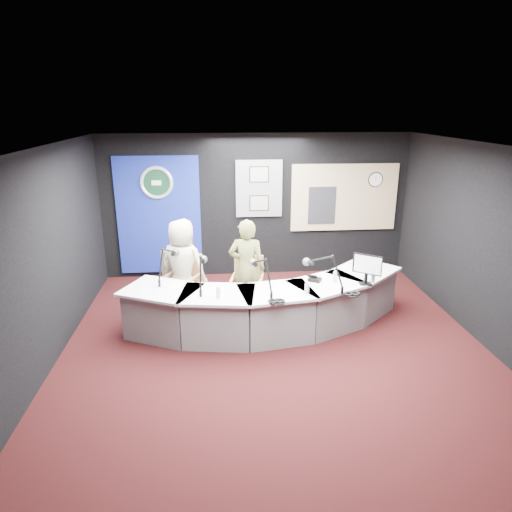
{
  "coord_description": "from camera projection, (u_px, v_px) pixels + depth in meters",
  "views": [
    {
      "loc": [
        -0.78,
        -5.79,
        3.3
      ],
      "look_at": [
        -0.2,
        0.8,
        1.1
      ],
      "focal_mm": 32.0,
      "sensor_mm": 36.0,
      "label": 1
    }
  ],
  "objects": [
    {
      "name": "boom_mic_c",
      "position": [
        262.0,
        272.0,
        6.46
      ],
      "size": [
        0.33,
        0.7,
        0.6
      ],
      "primitive_type": null,
      "color": "black",
      "rests_on": "broadcast_desk"
    },
    {
      "name": "desk_phone",
      "position": [
        315.0,
        279.0,
        6.93
      ],
      "size": [
        0.23,
        0.22,
        0.05
      ],
      "primitive_type": "cube",
      "rotation": [
        0.0,
        0.0,
        -0.52
      ],
      "color": "black",
      "rests_on": "broadcast_desk"
    },
    {
      "name": "person_man",
      "position": [
        183.0,
        266.0,
        7.45
      ],
      "size": [
        0.9,
        0.75,
        1.58
      ],
      "primitive_type": "imported",
      "rotation": [
        0.0,
        0.0,
        2.76
      ],
      "color": "beige",
      "rests_on": "ground"
    },
    {
      "name": "ground",
      "position": [
        275.0,
        345.0,
        6.58
      ],
      "size": [
        6.0,
        6.0,
        0.0
      ],
      "primitive_type": "plane",
      "color": "black",
      "rests_on": "ground"
    },
    {
      "name": "wall_left",
      "position": [
        46.0,
        259.0,
        5.89
      ],
      "size": [
        0.02,
        6.0,
        2.8
      ],
      "primitive_type": "cube",
      "color": "black",
      "rests_on": "ground"
    },
    {
      "name": "wall_back",
      "position": [
        256.0,
        206.0,
        8.97
      ],
      "size": [
        6.0,
        0.02,
        2.8
      ],
      "primitive_type": "cube",
      "color": "black",
      "rests_on": "ground"
    },
    {
      "name": "notepad",
      "position": [
        214.0,
        292.0,
        6.53
      ],
      "size": [
        0.34,
        0.38,
        0.0
      ],
      "primitive_type": "cube",
      "rotation": [
        0.0,
        0.0,
        -0.46
      ],
      "color": "white",
      "rests_on": "broadcast_desk"
    },
    {
      "name": "water_bottles",
      "position": [
        299.0,
        283.0,
        6.61
      ],
      "size": [
        2.39,
        0.53,
        0.18
      ],
      "primitive_type": null,
      "color": "silver",
      "rests_on": "broadcast_desk"
    },
    {
      "name": "person_woman",
      "position": [
        247.0,
        268.0,
        7.31
      ],
      "size": [
        0.66,
        0.5,
        1.61
      ],
      "primitive_type": "imported",
      "rotation": [
        0.0,
        0.0,
        2.92
      ],
      "color": "olive",
      "rests_on": "ground"
    },
    {
      "name": "headphones_near",
      "position": [
        352.0,
        294.0,
        6.43
      ],
      "size": [
        0.22,
        0.22,
        0.04
      ],
      "primitive_type": "torus",
      "color": "black",
      "rests_on": "broadcast_desk"
    },
    {
      "name": "boom_mic_d",
      "position": [
        324.0,
        269.0,
        6.57
      ],
      "size": [
        0.56,
        0.56,
        0.6
      ],
      "primitive_type": null,
      "color": "black",
      "rests_on": "broadcast_desk"
    },
    {
      "name": "pinboard",
      "position": [
        259.0,
        189.0,
        8.84
      ],
      "size": [
        0.9,
        0.04,
        1.1
      ],
      "primitive_type": "cube",
      "color": "slate",
      "rests_on": "wall_back"
    },
    {
      "name": "armchair_left",
      "position": [
        184.0,
        284.0,
        7.54
      ],
      "size": [
        0.73,
        0.73,
        0.97
      ],
      "primitive_type": null,
      "rotation": [
        0.0,
        0.0,
        -0.48
      ],
      "color": "tan",
      "rests_on": "ground"
    },
    {
      "name": "wall_clock",
      "position": [
        376.0,
        180.0,
        8.95
      ],
      "size": [
        0.28,
        0.01,
        0.28
      ],
      "primitive_type": "cylinder",
      "rotation": [
        1.57,
        0.0,
        0.0
      ],
      "color": "white",
      "rests_on": "booth_window_frame"
    },
    {
      "name": "boom_mic_b",
      "position": [
        202.0,
        269.0,
        6.57
      ],
      "size": [
        0.16,
        0.74,
        0.6
      ],
      "primitive_type": null,
      "color": "black",
      "rests_on": "broadcast_desk"
    },
    {
      "name": "agency_seal",
      "position": [
        156.0,
        183.0,
        8.59
      ],
      "size": [
        0.63,
        0.07,
        0.63
      ],
      "primitive_type": "torus",
      "rotation": [
        1.57,
        0.0,
        0.0
      ],
      "color": "silver",
      "rests_on": "backdrop_panel"
    },
    {
      "name": "armchair_right",
      "position": [
        247.0,
        284.0,
        7.4
      ],
      "size": [
        0.72,
        0.72,
        1.07
      ],
      "primitive_type": null,
      "rotation": [
        0.0,
        0.0,
        -0.22
      ],
      "color": "tan",
      "rests_on": "ground"
    },
    {
      "name": "broadcast_desk",
      "position": [
        267.0,
        306.0,
        6.98
      ],
      "size": [
        4.5,
        1.9,
        0.75
      ],
      "primitive_type": null,
      "color": "silver",
      "rests_on": "ground"
    },
    {
      "name": "computer_monitor",
      "position": [
        367.0,
        264.0,
        6.71
      ],
      "size": [
        0.41,
        0.3,
        0.33
      ],
      "primitive_type": "cube",
      "rotation": [
        0.0,
        0.0,
        -0.62
      ],
      "color": "black",
      "rests_on": "broadcast_desk"
    },
    {
      "name": "backdrop_panel",
      "position": [
        159.0,
        216.0,
        8.84
      ],
      "size": [
        1.6,
        0.05,
        2.3
      ],
      "primitive_type": "cube",
      "color": "navy",
      "rests_on": "wall_back"
    },
    {
      "name": "draped_jacket",
      "position": [
        176.0,
        272.0,
        7.7
      ],
      "size": [
        0.49,
        0.32,
        0.7
      ],
      "primitive_type": "cube",
      "rotation": [
        0.0,
        0.0,
        -0.48
      ],
      "color": "#6C645B",
      "rests_on": "armchair_left"
    },
    {
      "name": "headphones_far",
      "position": [
        277.0,
        301.0,
        6.19
      ],
      "size": [
        0.22,
        0.22,
        0.04
      ],
      "primitive_type": "torus",
      "color": "black",
      "rests_on": "broadcast_desk"
    },
    {
      "name": "seal_center",
      "position": [
        156.0,
        183.0,
        8.6
      ],
      "size": [
        0.48,
        0.01,
        0.48
      ],
      "primitive_type": "cylinder",
      "rotation": [
        1.57,
        0.0,
        0.0
      ],
      "color": "#0D321C",
      "rests_on": "backdrop_panel"
    },
    {
      "name": "framed_photo_upper",
      "position": [
        259.0,
        174.0,
        8.72
      ],
      "size": [
        0.34,
        0.02,
        0.27
      ],
      "primitive_type": "cube",
      "color": "gray",
      "rests_on": "pinboard"
    },
    {
      "name": "booth_window_frame",
      "position": [
        344.0,
        197.0,
        9.04
      ],
      "size": [
        2.12,
        0.06,
        1.32
      ],
      "primitive_type": "cube",
      "color": "tan",
      "rests_on": "wall_back"
    },
    {
      "name": "equipment_rack",
      "position": [
        322.0,
        206.0,
        9.03
      ],
      "size": [
        0.55,
        0.02,
        0.75
      ],
      "primitive_type": "cube",
      "color": "black",
      "rests_on": "booth_window_frame"
    },
    {
      "name": "wall_right",
      "position": [
        488.0,
        247.0,
        6.39
      ],
      "size": [
        0.02,
        6.0,
        2.8
      ],
      "primitive_type": "cube",
      "color": "black",
      "rests_on": "ground"
    },
    {
      "name": "boom_mic_a",
      "position": [
        167.0,
        261.0,
        6.92
      ],
      "size": [
        0.33,
        0.7,
        0.6
      ],
      "primitive_type": null,
      "color": "black",
      "rests_on": "broadcast_desk"
    },
    {
      "name": "booth_glow",
      "position": [
        344.0,
        197.0,
        9.03
      ],
      "size": [
        2.0,
        0.02,
        1.2
      ],
      "primitive_type": "cube",
      "color": "#FFD3A1",
      "rests_on": "booth_window_frame"
    },
    {
      "name": "framed_photo_lower",
      "position": [
        259.0,
        203.0,
        8.9
      ],
      "size": [
        0.34,
        0.02,
        0.27
      ],
      "primitive_type": "cube",
      "color": "gray",
      "rests_on": "pinboard"
    },
    {
      "name": "paper_stack",
      "position": [
        176.0,
        285.0,
        6.78
      ],
      "size": [
        0.22,
        0.29,
        0.0
      ],
      "primitive_type": "cube",
      "rotation": [
        0.0,
        0.0,
        -0.14
      ],
      "color": "white",
      "rests_on": "broadcast_desk"
    },
    {
      "name": "wall_front",
      "position": [
        329.0,
        381.0,
        3.3
      ],
      "size": [
        6.0,
        0.02,
        2.8
      ],
      "primitive_type": "cube",
      "color": "black",
      "rests_on": "ground"
    },
    {
      "name": "ceiling",
      "position": [
        278.0,
        147.0,
        5.7
      ],
      "size": [
        6.0,
        6.0,
        0.02
      ],
      "primitive_type": "cube",
      "color": "silver",
      "rests_on": "ground"
    }
  ]
}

